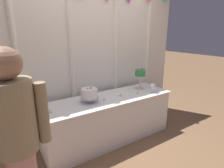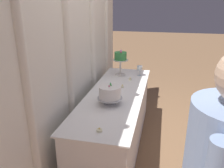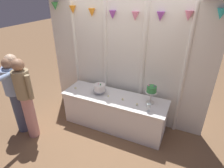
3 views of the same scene
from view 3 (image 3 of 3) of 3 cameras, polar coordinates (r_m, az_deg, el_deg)
The scene contains 13 objects.
ground_plane at distance 4.09m, azimuth 0.03°, elevation -13.23°, with size 24.00×24.00×0.00m, color #846042.
draped_curtain at distance 3.82m, azimuth 3.46°, elevation 7.74°, with size 3.43×0.15×2.67m.
cake_table at distance 3.93m, azimuth 0.65°, elevation -8.37°, with size 2.12×0.66×0.72m.
cake_display_nearleft at distance 3.80m, azimuth -3.79°, elevation -1.18°, with size 0.27×0.27×0.24m.
cake_display_nearright at distance 3.49m, azimuth 11.93°, elevation -1.99°, with size 0.22×0.22×0.38m.
wine_glass at distance 3.32m, azimuth 11.19°, elevation -6.57°, with size 0.08×0.08×0.15m.
tealight_far_left at distance 4.10m, azimuth -11.08°, elevation -1.24°, with size 0.05×0.05×0.04m.
tealight_near_left at distance 3.73m, azimuth -1.15°, elevation -3.75°, with size 0.04×0.04×0.03m.
tealight_near_right at distance 3.63m, azimuth 3.27°, elevation -4.70°, with size 0.04×0.04×0.04m.
tealight_far_right at distance 3.51m, azimuth 7.64°, elevation -6.21°, with size 0.04×0.04×0.04m.
guest_girl_blue_dress at distance 4.03m, azimuth -26.65°, elevation -1.93°, with size 0.49×0.80×1.62m.
guest_man_dark_suit at distance 3.73m, azimuth -24.88°, elevation -3.37°, with size 0.45×0.32×1.62m.
guest_man_pink_jacket at distance 4.02m, azimuth -27.23°, elevation -2.55°, with size 0.52×0.39×1.58m.
Camera 3 is at (1.30, -2.82, 2.66)m, focal length 29.99 mm.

